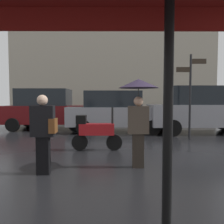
# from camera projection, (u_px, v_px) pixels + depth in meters

# --- Properties ---
(pedestrian_with_umbrella) EXTENTS (0.85, 0.85, 1.90)m
(pedestrian_with_umbrella) POSITION_uv_depth(u_px,v_px,m) (138.00, 101.00, 4.66)
(pedestrian_with_umbrella) COLOR #2A241E
(pedestrian_with_umbrella) RESTS_ON ground
(pedestrian_with_bag) EXTENTS (0.48, 0.24, 1.55)m
(pedestrian_with_bag) POSITION_uv_depth(u_px,v_px,m) (44.00, 129.00, 4.26)
(pedestrian_with_bag) COLOR black
(pedestrian_with_bag) RESTS_ON ground
(parked_scooter) EXTENTS (1.45, 0.32, 1.23)m
(parked_scooter) POSITION_uv_depth(u_px,v_px,m) (95.00, 131.00, 6.30)
(parked_scooter) COLOR black
(parked_scooter) RESTS_ON ground
(parked_car_left) EXTENTS (4.37, 2.02, 1.97)m
(parked_car_left) POSITION_uv_depth(u_px,v_px,m) (48.00, 109.00, 10.85)
(parked_car_left) COLOR #590C0F
(parked_car_left) RESTS_ON ground
(parked_car_right) EXTENTS (4.44, 1.86, 1.83)m
(parked_car_right) POSITION_uv_depth(u_px,v_px,m) (116.00, 111.00, 9.87)
(parked_car_right) COLOR gray
(parked_car_right) RESTS_ON ground
(parked_car_distant) EXTENTS (4.46, 1.91, 2.02)m
(parked_car_distant) POSITION_uv_depth(u_px,v_px,m) (199.00, 110.00, 9.56)
(parked_car_distant) COLOR gray
(parked_car_distant) RESTS_ON ground
(street_signpost) EXTENTS (1.08, 0.08, 3.09)m
(street_signpost) POSITION_uv_depth(u_px,v_px,m) (190.00, 88.00, 8.02)
(street_signpost) COLOR black
(street_signpost) RESTS_ON ground
(building_block) EXTENTS (14.83, 2.18, 16.98)m
(building_block) POSITION_uv_depth(u_px,v_px,m) (113.00, 5.00, 16.42)
(building_block) COLOR #B2A893
(building_block) RESTS_ON ground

